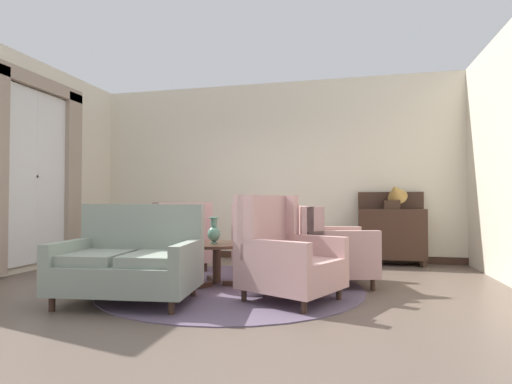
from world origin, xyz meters
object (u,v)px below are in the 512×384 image
Objects in this scene: armchair_far_left at (284,257)px; armchair_near_window at (268,244)px; gramophone at (395,195)px; settee at (131,262)px; porcelain_vase at (214,232)px; coffee_table at (217,252)px; sideboard at (392,233)px; armchair_foreground_right at (176,242)px; armchair_back_corner at (327,251)px.

armchair_near_window is (-0.48, 1.49, -0.03)m from armchair_far_left.
gramophone reaches higher than armchair_far_left.
settee is 2.93× the size of gramophone.
porcelain_vase is 1.16m from armchair_near_window.
gramophone is at bearing 42.58° from coffee_table.
gramophone reaches higher than sideboard.
settee is 1.18× the size of armchair_foreground_right.
sideboard reaches higher than porcelain_vase.
armchair_back_corner is (0.40, 0.88, -0.03)m from armchair_far_left.
gramophone is at bearing -123.51° from armchair_near_window.
armchair_foreground_right is at bearing 93.64° from settee.
armchair_foreground_right is (-0.30, 1.78, 0.02)m from settee.
armchair_near_window is 2.28m from gramophone.
armchair_back_corner reaches higher than porcelain_vase.
armchair_near_window reaches higher than coffee_table.
gramophone reaches higher than armchair_foreground_right.
sideboard is at bearing 156.49° from armchair_foreground_right.
armchair_far_left is 1.04× the size of armchair_back_corner.
settee is at bearing 109.20° from armchair_back_corner.
armchair_far_left reaches higher than armchair_foreground_right.
porcelain_vase is 3.19m from sideboard.
armchair_near_window reaches higher than armchair_back_corner.
armchair_back_corner is at bearing 1.78° from armchair_far_left.
armchair_far_left is 1.57m from armchair_near_window.
gramophone is (0.98, 1.72, 0.73)m from armchair_back_corner.
gramophone reaches higher than armchair_back_corner.
armchair_far_left is 3.03m from gramophone.
settee reaches higher than armchair_near_window.
sideboard is (1.34, 2.69, 0.07)m from armchair_far_left.
armchair_back_corner is (1.92, 1.32, 0.01)m from settee.
armchair_foreground_right is 3.51m from gramophone.
armchair_far_left is (1.82, -1.35, 0.02)m from armchair_foreground_right.
coffee_table is 1.36m from armchair_back_corner.
armchair_back_corner is at bearing -119.76° from gramophone.
armchair_foreground_right is 2.26m from armchair_far_left.
coffee_table is 3.20m from gramophone.
coffee_table is at bearing 87.50° from armchair_far_left.
coffee_table is 0.53× the size of settee.
settee is 1.30× the size of armchair_back_corner.
sideboard reaches higher than settee.
settee is 1.29× the size of armchair_near_window.
settee is 4.23m from sideboard.
porcelain_vase is at bearing 92.30° from armchair_near_window.
gramophone is (2.90, 3.04, 0.74)m from settee.
coffee_table is at bearing 68.38° from porcelain_vase.
armchair_foreground_right is at bearing 79.61° from armchair_far_left.
sideboard is at bearing -42.70° from armchair_back_corner.
porcelain_vase is 0.29× the size of armchair_back_corner.
porcelain_vase is 0.65× the size of gramophone.
armchair_foreground_right is at bearing -158.60° from gramophone.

